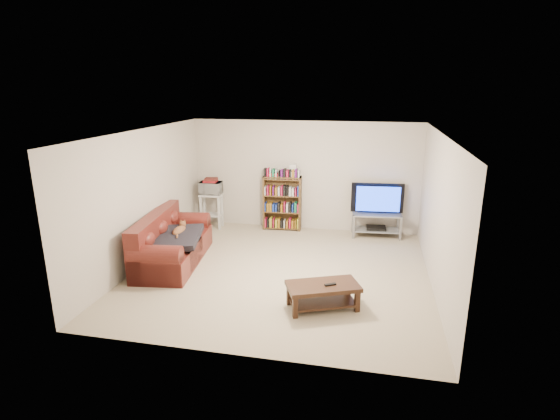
% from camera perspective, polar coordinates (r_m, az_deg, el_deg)
% --- Properties ---
extents(floor, '(5.00, 5.00, 0.00)m').
position_cam_1_polar(floor, '(7.67, 0.12, -8.05)').
color(floor, '#C3B191').
rests_on(floor, ground).
extents(ceiling, '(5.00, 5.00, 0.00)m').
position_cam_1_polar(ceiling, '(7.05, 0.13, 10.07)').
color(ceiling, white).
rests_on(ceiling, ground).
extents(wall_back, '(5.00, 0.00, 5.00)m').
position_cam_1_polar(wall_back, '(9.66, 3.16, 4.47)').
color(wall_back, beige).
rests_on(wall_back, ground).
extents(wall_front, '(5.00, 0.00, 5.00)m').
position_cam_1_polar(wall_front, '(4.98, -5.82, -6.87)').
color(wall_front, beige).
rests_on(wall_front, ground).
extents(wall_left, '(0.00, 5.00, 5.00)m').
position_cam_1_polar(wall_left, '(8.14, -17.39, 1.56)').
color(wall_left, beige).
rests_on(wall_left, ground).
extents(wall_right, '(0.00, 5.00, 5.00)m').
position_cam_1_polar(wall_right, '(7.20, 19.98, -0.51)').
color(wall_right, beige).
rests_on(wall_right, ground).
extents(sofa, '(1.18, 2.22, 0.90)m').
position_cam_1_polar(sofa, '(8.21, -14.24, -4.53)').
color(sofa, maroon).
rests_on(sofa, floor).
extents(blanket, '(1.02, 1.21, 0.19)m').
position_cam_1_polar(blanket, '(7.95, -13.42, -3.50)').
color(blanket, black).
rests_on(blanket, sofa).
extents(cat, '(0.30, 0.60, 0.17)m').
position_cam_1_polar(cat, '(8.10, -13.04, -2.65)').
color(cat, brown).
rests_on(cat, sofa).
extents(coffee_table, '(1.15, 0.87, 0.37)m').
position_cam_1_polar(coffee_table, '(6.43, 5.61, -10.55)').
color(coffee_table, '#341E12').
rests_on(coffee_table, floor).
extents(remote, '(0.17, 0.13, 0.02)m').
position_cam_1_polar(remote, '(6.36, 6.58, -9.64)').
color(remote, black).
rests_on(remote, coffee_table).
extents(tv_stand, '(1.06, 0.54, 0.51)m').
position_cam_1_polar(tv_stand, '(9.51, 12.47, -1.40)').
color(tv_stand, '#999EA3').
rests_on(tv_stand, floor).
extents(television, '(1.11, 0.24, 0.63)m').
position_cam_1_polar(television, '(9.38, 12.64, 1.41)').
color(television, black).
rests_on(television, tv_stand).
extents(dvd_player, '(0.43, 0.32, 0.06)m').
position_cam_1_polar(dvd_player, '(9.56, 12.41, -2.28)').
color(dvd_player, black).
rests_on(dvd_player, tv_stand).
extents(bookshelf, '(0.85, 0.31, 1.21)m').
position_cam_1_polar(bookshelf, '(9.68, 0.28, 1.03)').
color(bookshelf, '#51381C').
rests_on(bookshelf, floor).
extents(shelf_clutter, '(0.62, 0.22, 0.28)m').
position_cam_1_polar(shelf_clutter, '(9.52, 0.89, 5.05)').
color(shelf_clutter, silver).
rests_on(shelf_clutter, bookshelf).
extents(microwave_stand, '(0.52, 0.40, 0.79)m').
position_cam_1_polar(microwave_stand, '(9.96, -8.93, 0.53)').
color(microwave_stand, silver).
rests_on(microwave_stand, floor).
extents(microwave, '(0.51, 0.37, 0.27)m').
position_cam_1_polar(microwave, '(9.86, -9.04, 2.86)').
color(microwave, silver).
rests_on(microwave, microwave_stand).
extents(game_boxes, '(0.31, 0.28, 0.05)m').
position_cam_1_polar(game_boxes, '(9.83, -9.08, 3.77)').
color(game_boxes, maroon).
rests_on(game_boxes, microwave).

